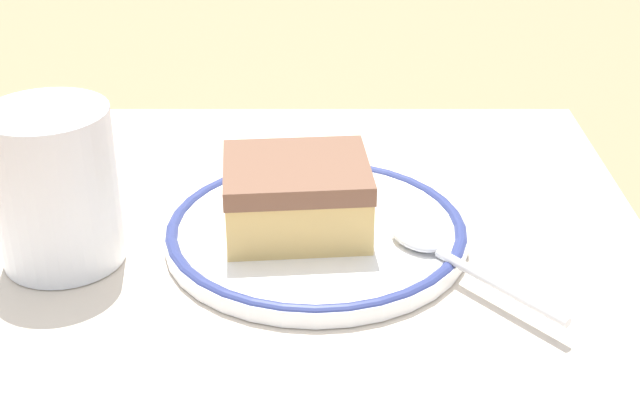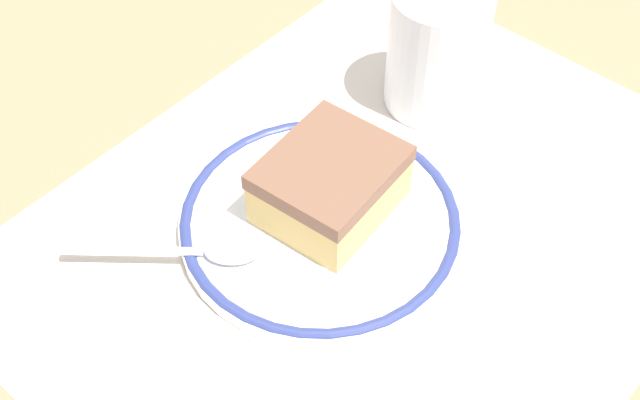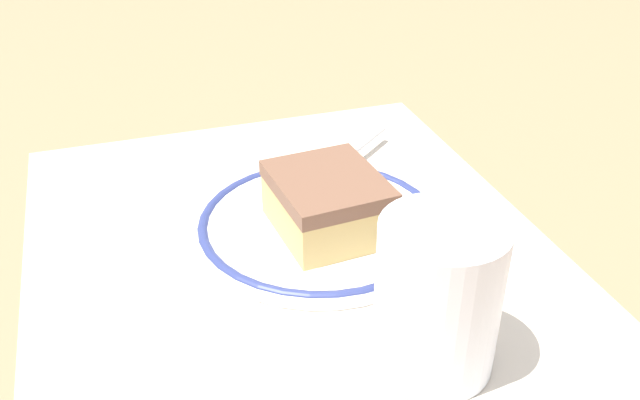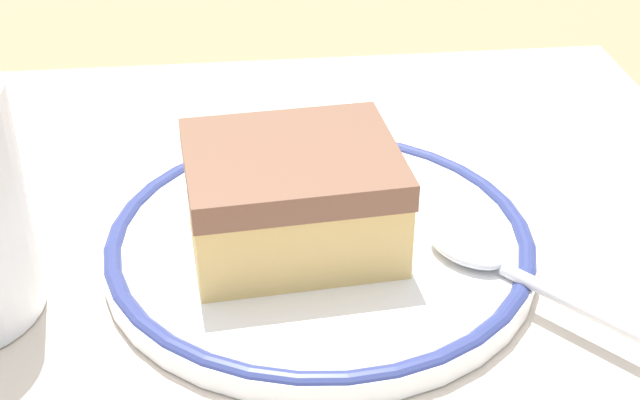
# 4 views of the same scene
# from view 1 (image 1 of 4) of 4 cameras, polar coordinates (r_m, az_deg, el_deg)

# --- Properties ---
(ground_plane) EXTENTS (2.40, 2.40, 0.00)m
(ground_plane) POSITION_cam_1_polar(r_m,az_deg,el_deg) (0.64, -2.46, -1.33)
(ground_plane) COLOR #9E7551
(placemat) EXTENTS (0.51, 0.41, 0.00)m
(placemat) POSITION_cam_1_polar(r_m,az_deg,el_deg) (0.63, -2.47, -1.27)
(placemat) COLOR beige
(placemat) RESTS_ON ground_plane
(plate) EXTENTS (0.20, 0.20, 0.01)m
(plate) POSITION_cam_1_polar(r_m,az_deg,el_deg) (0.60, 0.00, -2.01)
(plate) COLOR white
(plate) RESTS_ON placemat
(cake_slice) EXTENTS (0.10, 0.09, 0.05)m
(cake_slice) POSITION_cam_1_polar(r_m,az_deg,el_deg) (0.59, -1.24, 0.27)
(cake_slice) COLOR #DBB76B
(cake_slice) RESTS_ON plate
(spoon) EXTENTS (0.10, 0.11, 0.01)m
(spoon) POSITION_cam_1_polar(r_m,az_deg,el_deg) (0.57, 7.77, -3.23)
(spoon) COLOR silver
(spoon) RESTS_ON plate
(cup) EXTENTS (0.08, 0.08, 0.10)m
(cup) POSITION_cam_1_polar(r_m,az_deg,el_deg) (0.59, -16.02, 0.22)
(cup) COLOR white
(cup) RESTS_ON placemat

